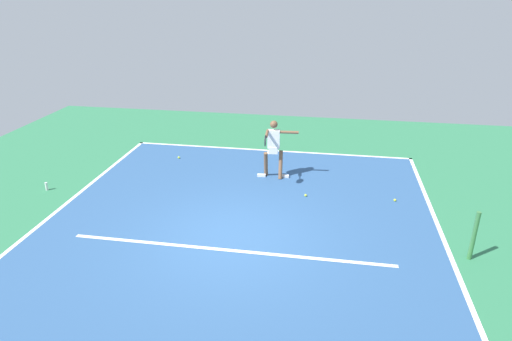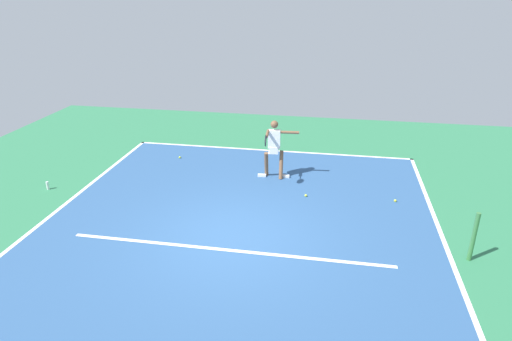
{
  "view_description": "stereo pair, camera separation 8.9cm",
  "coord_description": "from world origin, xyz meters",
  "px_view_note": "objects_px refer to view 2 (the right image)",
  "views": [
    {
      "loc": [
        -1.92,
        8.26,
        5.17
      ],
      "look_at": [
        -0.21,
        -1.72,
        0.9
      ],
      "focal_mm": 31.18,
      "sensor_mm": 36.0,
      "label": 1
    },
    {
      "loc": [
        -2.0,
        8.24,
        5.17
      ],
      "look_at": [
        -0.21,
        -1.72,
        0.9
      ],
      "focal_mm": 31.18,
      "sensor_mm": 36.0,
      "label": 2
    }
  ],
  "objects_px": {
    "tennis_player": "(274,146)",
    "water_bottle": "(48,186)",
    "tennis_ball_by_baseline": "(395,201)",
    "tennis_ball_near_player": "(180,157)",
    "tennis_ball_near_service_line": "(306,195)",
    "net_post": "(474,237)"
  },
  "relations": [
    {
      "from": "tennis_ball_by_baseline",
      "to": "water_bottle",
      "type": "bearing_deg",
      "value": 5.54
    },
    {
      "from": "tennis_player",
      "to": "tennis_ball_by_baseline",
      "type": "bearing_deg",
      "value": 159.11
    },
    {
      "from": "tennis_ball_near_player",
      "to": "water_bottle",
      "type": "xyz_separation_m",
      "value": [
        2.76,
        2.86,
        0.08
      ]
    },
    {
      "from": "water_bottle",
      "to": "tennis_ball_by_baseline",
      "type": "bearing_deg",
      "value": -174.46
    },
    {
      "from": "net_post",
      "to": "tennis_ball_near_player",
      "type": "distance_m",
      "value": 8.84
    },
    {
      "from": "tennis_player",
      "to": "tennis_ball_near_player",
      "type": "height_order",
      "value": "tennis_player"
    },
    {
      "from": "tennis_player",
      "to": "tennis_ball_near_player",
      "type": "distance_m",
      "value": 3.45
    },
    {
      "from": "tennis_player",
      "to": "net_post",
      "type": "bearing_deg",
      "value": 138.59
    },
    {
      "from": "tennis_player",
      "to": "tennis_ball_near_service_line",
      "type": "distance_m",
      "value": 1.75
    },
    {
      "from": "net_post",
      "to": "tennis_ball_near_service_line",
      "type": "relative_size",
      "value": 16.21
    },
    {
      "from": "tennis_ball_near_player",
      "to": "water_bottle",
      "type": "bearing_deg",
      "value": 46.09
    },
    {
      "from": "tennis_ball_by_baseline",
      "to": "tennis_ball_near_service_line",
      "type": "relative_size",
      "value": 1.0
    },
    {
      "from": "tennis_player",
      "to": "tennis_ball_near_player",
      "type": "relative_size",
      "value": 25.86
    },
    {
      "from": "tennis_ball_by_baseline",
      "to": "net_post",
      "type": "bearing_deg",
      "value": 116.27
    },
    {
      "from": "tennis_ball_near_service_line",
      "to": "water_bottle",
      "type": "height_order",
      "value": "water_bottle"
    },
    {
      "from": "tennis_ball_near_service_line",
      "to": "water_bottle",
      "type": "bearing_deg",
      "value": 6.5
    },
    {
      "from": "water_bottle",
      "to": "net_post",
      "type": "bearing_deg",
      "value": 171.68
    },
    {
      "from": "net_post",
      "to": "tennis_player",
      "type": "bearing_deg",
      "value": -37.19
    },
    {
      "from": "tennis_ball_near_player",
      "to": "tennis_ball_by_baseline",
      "type": "xyz_separation_m",
      "value": [
        -6.47,
        1.97,
        0.0
      ]
    },
    {
      "from": "tennis_player",
      "to": "water_bottle",
      "type": "distance_m",
      "value": 6.28
    },
    {
      "from": "tennis_player",
      "to": "tennis_ball_by_baseline",
      "type": "relative_size",
      "value": 25.86
    },
    {
      "from": "tennis_ball_near_player",
      "to": "tennis_ball_by_baseline",
      "type": "distance_m",
      "value": 6.76
    }
  ]
}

